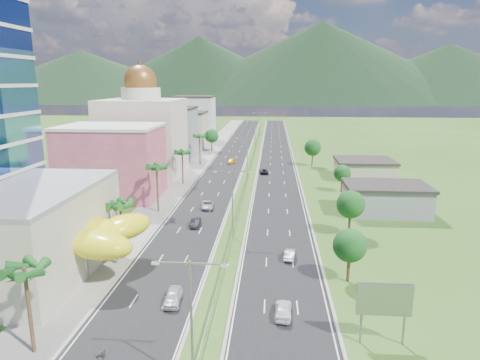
# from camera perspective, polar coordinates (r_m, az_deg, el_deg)

# --- Properties ---
(ground) EXTENTS (500.00, 500.00, 0.00)m
(ground) POSITION_cam_1_polar(r_m,az_deg,el_deg) (61.02, -1.89, -10.74)
(ground) COLOR #2D5119
(ground) RESTS_ON ground
(road_left) EXTENTS (11.00, 260.00, 0.04)m
(road_left) POSITION_cam_1_polar(r_m,az_deg,el_deg) (148.19, -0.98, 3.49)
(road_left) COLOR black
(road_left) RESTS_ON ground
(road_right) EXTENTS (11.00, 260.00, 0.04)m
(road_right) POSITION_cam_1_polar(r_m,az_deg,el_deg) (147.56, 4.84, 3.41)
(road_right) COLOR black
(road_right) RESTS_ON ground
(sidewalk_left) EXTENTS (7.00, 260.00, 0.12)m
(sidewalk_left) POSITION_cam_1_polar(r_m,az_deg,el_deg) (149.37, -4.62, 3.55)
(sidewalk_left) COLOR gray
(sidewalk_left) RESTS_ON ground
(median_guardrail) EXTENTS (0.10, 216.06, 0.76)m
(median_guardrail) POSITION_cam_1_polar(r_m,az_deg,el_deg) (129.87, 1.57, 2.40)
(median_guardrail) COLOR gray
(median_guardrail) RESTS_ON ground
(streetlight_median_a) EXTENTS (6.04, 0.25, 11.00)m
(streetlight_median_a) POSITION_cam_1_polar(r_m,az_deg,el_deg) (35.89, -6.53, -16.89)
(streetlight_median_a) COLOR gray
(streetlight_median_a) RESTS_ON ground
(streetlight_median_b) EXTENTS (6.04, 0.25, 11.00)m
(streetlight_median_b) POSITION_cam_1_polar(r_m,az_deg,el_deg) (68.17, -1.02, -2.14)
(streetlight_median_b) COLOR gray
(streetlight_median_b) RESTS_ON ground
(streetlight_median_c) EXTENTS (6.04, 0.25, 11.00)m
(streetlight_median_c) POSITION_cam_1_polar(r_m,az_deg,el_deg) (107.17, 1.00, 3.45)
(streetlight_median_c) COLOR gray
(streetlight_median_c) RESTS_ON ground
(streetlight_median_d) EXTENTS (6.04, 0.25, 11.00)m
(streetlight_median_d) POSITION_cam_1_polar(r_m,az_deg,el_deg) (151.67, 2.03, 6.28)
(streetlight_median_d) COLOR gray
(streetlight_median_d) RESTS_ON ground
(streetlight_median_e) EXTENTS (6.04, 0.25, 11.00)m
(streetlight_median_e) POSITION_cam_1_polar(r_m,az_deg,el_deg) (196.40, 2.59, 7.82)
(streetlight_median_e) COLOR gray
(streetlight_median_e) RESTS_ON ground
(lime_canopy) EXTENTS (18.00, 15.00, 7.40)m
(lime_canopy) POSITION_cam_1_polar(r_m,az_deg,el_deg) (61.04, -21.51, -6.65)
(lime_canopy) COLOR yellow
(lime_canopy) RESTS_ON ground
(pink_shophouse) EXTENTS (20.00, 15.00, 15.00)m
(pink_shophouse) POSITION_cam_1_polar(r_m,az_deg,el_deg) (95.50, -16.71, 2.17)
(pink_shophouse) COLOR #B34959
(pink_shophouse) RESTS_ON ground
(domed_building) EXTENTS (20.00, 20.00, 28.70)m
(domed_building) POSITION_cam_1_polar(r_m,az_deg,el_deg) (116.44, -12.81, 6.19)
(domed_building) COLOR beige
(domed_building) RESTS_ON ground
(midrise_grey) EXTENTS (16.00, 15.00, 16.00)m
(midrise_grey) POSITION_cam_1_polar(r_m,az_deg,el_deg) (140.50, -9.37, 6.09)
(midrise_grey) COLOR gray
(midrise_grey) RESTS_ON ground
(midrise_beige) EXTENTS (16.00, 15.00, 13.00)m
(midrise_beige) POSITION_cam_1_polar(r_m,az_deg,el_deg) (161.98, -7.52, 6.52)
(midrise_beige) COLOR #AAA08C
(midrise_beige) RESTS_ON ground
(midrise_white) EXTENTS (16.00, 15.00, 18.00)m
(midrise_white) POSITION_cam_1_polar(r_m,az_deg,el_deg) (184.19, -6.07, 8.11)
(midrise_white) COLOR silver
(midrise_white) RESTS_ON ground
(billboard) EXTENTS (5.20, 0.35, 6.20)m
(billboard) POSITION_cam_1_polar(r_m,az_deg,el_deg) (43.91, 18.69, -15.07)
(billboard) COLOR gray
(billboard) RESTS_ON ground
(shed_near) EXTENTS (15.00, 10.00, 5.00)m
(shed_near) POSITION_cam_1_polar(r_m,az_deg,el_deg) (86.25, 18.86, -2.52)
(shed_near) COLOR gray
(shed_near) RESTS_ON ground
(shed_far) EXTENTS (14.00, 12.00, 4.40)m
(shed_far) POSITION_cam_1_polar(r_m,az_deg,el_deg) (115.21, 16.21, 1.31)
(shed_far) COLOR #AAA08C
(shed_far) RESTS_ON ground
(palm_tree_a) EXTENTS (3.60, 3.60, 9.10)m
(palm_tree_a) POSITION_cam_1_polar(r_m,az_deg,el_deg) (43.25, -26.78, -10.99)
(palm_tree_a) COLOR #47301C
(palm_tree_a) RESTS_ON ground
(palm_tree_b) EXTENTS (3.60, 3.60, 8.10)m
(palm_tree_b) POSITION_cam_1_polar(r_m,az_deg,el_deg) (63.93, -15.71, -3.39)
(palm_tree_b) COLOR #47301C
(palm_tree_b) RESTS_ON ground
(palm_tree_c) EXTENTS (3.60, 3.60, 9.60)m
(palm_tree_c) POSITION_cam_1_polar(r_m,az_deg,el_deg) (82.08, -11.06, 1.48)
(palm_tree_c) COLOR #47301C
(palm_tree_c) RESTS_ON ground
(palm_tree_d) EXTENTS (3.60, 3.60, 8.60)m
(palm_tree_d) POSITION_cam_1_polar(r_m,az_deg,el_deg) (104.23, -7.72, 3.50)
(palm_tree_d) COLOR #47301C
(palm_tree_d) RESTS_ON ground
(palm_tree_e) EXTENTS (3.60, 3.60, 9.40)m
(palm_tree_e) POSITION_cam_1_polar(r_m,az_deg,el_deg) (128.40, -5.41, 5.70)
(palm_tree_e) COLOR #47301C
(palm_tree_e) RESTS_ON ground
(leafy_tree_lfar) EXTENTS (4.90, 4.90, 8.05)m
(leafy_tree_lfar) POSITION_cam_1_polar(r_m,az_deg,el_deg) (153.24, -3.81, 5.88)
(leafy_tree_lfar) COLOR #47301C
(leafy_tree_lfar) RESTS_ON ground
(leafy_tree_ra) EXTENTS (4.20, 4.20, 6.90)m
(leafy_tree_ra) POSITION_cam_1_polar(r_m,az_deg,el_deg) (55.11, 14.44, -8.48)
(leafy_tree_ra) COLOR #47301C
(leafy_tree_ra) RESTS_ON ground
(leafy_tree_rb) EXTENTS (4.55, 4.55, 7.47)m
(leafy_tree_rb) POSITION_cam_1_polar(r_m,az_deg,el_deg) (71.37, 14.54, -3.18)
(leafy_tree_rb) COLOR #47301C
(leafy_tree_rb) RESTS_ON ground
(leafy_tree_rc) EXTENTS (3.85, 3.85, 6.33)m
(leafy_tree_rc) POSITION_cam_1_polar(r_m,az_deg,el_deg) (98.87, 13.47, 0.87)
(leafy_tree_rc) COLOR #47301C
(leafy_tree_rc) RESTS_ON ground
(leafy_tree_rd) EXTENTS (4.90, 4.90, 8.05)m
(leafy_tree_rd) POSITION_cam_1_polar(r_m,az_deg,el_deg) (127.46, 9.67, 4.28)
(leafy_tree_rd) COLOR #47301C
(leafy_tree_rd) RESTS_ON ground
(mountain_ridge) EXTENTS (860.00, 140.00, 90.00)m
(mountain_ridge) POSITION_cam_1_polar(r_m,az_deg,el_deg) (508.93, 10.63, 10.06)
(mountain_ridge) COLOR black
(mountain_ridge) RESTS_ON ground
(car_white_near_left) EXTENTS (2.05, 4.50, 1.50)m
(car_white_near_left) POSITION_cam_1_polar(r_m,az_deg,el_deg) (50.73, -8.93, -15.13)
(car_white_near_left) COLOR silver
(car_white_near_left) RESTS_ON road_left
(car_dark_left) EXTENTS (1.42, 4.03, 1.33)m
(car_dark_left) POSITION_cam_1_polar(r_m,az_deg,el_deg) (74.87, -5.97, -5.65)
(car_dark_left) COLOR black
(car_dark_left) RESTS_ON road_left
(car_silver_mid_left) EXTENTS (2.90, 5.26, 1.40)m
(car_silver_mid_left) POSITION_cam_1_polar(r_m,az_deg,el_deg) (84.95, -4.37, -3.31)
(car_silver_mid_left) COLOR #A3A6AB
(car_silver_mid_left) RESTS_ON road_left
(car_yellow_far_left) EXTENTS (2.26, 4.73, 1.33)m
(car_yellow_far_left) POSITION_cam_1_polar(r_m,az_deg,el_deg) (130.80, -1.17, 2.51)
(car_yellow_far_left) COLOR gold
(car_yellow_far_left) RESTS_ON road_left
(car_white_near_right) EXTENTS (1.94, 4.42, 1.48)m
(car_white_near_right) POSITION_cam_1_polar(r_m,az_deg,el_deg) (48.00, 5.79, -16.79)
(car_white_near_right) COLOR white
(car_white_near_right) RESTS_ON road_right
(car_silver_right) EXTENTS (1.81, 4.08, 1.30)m
(car_silver_right) POSITION_cam_1_polar(r_m,az_deg,el_deg) (61.88, 6.65, -9.78)
(car_silver_right) COLOR #A2A4A9
(car_silver_right) RESTS_ON road_right
(car_dark_far_right) EXTENTS (2.66, 4.79, 1.27)m
(car_dark_far_right) POSITION_cam_1_polar(r_m,az_deg,el_deg) (116.57, 3.19, 1.18)
(car_dark_far_right) COLOR black
(car_dark_far_right) RESTS_ON road_right
(motorcycle) EXTENTS (0.82, 2.05, 1.28)m
(motorcycle) POSITION_cam_1_polar(r_m,az_deg,el_deg) (43.24, -18.22, -21.29)
(motorcycle) COLOR black
(motorcycle) RESTS_ON road_left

